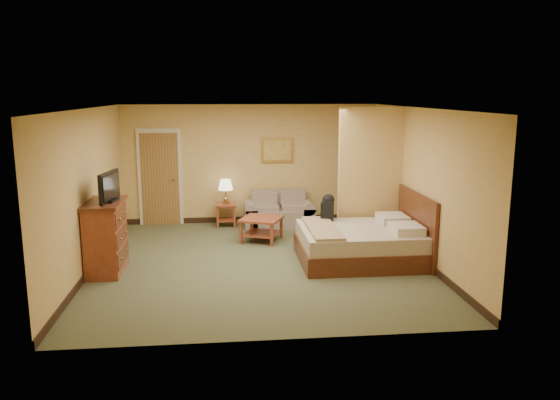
{
  "coord_description": "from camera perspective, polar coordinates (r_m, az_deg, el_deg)",
  "views": [
    {
      "loc": [
        -0.58,
        -8.93,
        2.85
      ],
      "look_at": [
        0.42,
        0.6,
        0.96
      ],
      "focal_mm": 35.0,
      "sensor_mm": 36.0,
      "label": 1
    }
  ],
  "objects": [
    {
      "name": "table_lamp",
      "position": [
        11.74,
        -5.72,
        1.53
      ],
      "size": [
        0.32,
        0.32,
        0.52
      ],
      "color": "#A6793D",
      "rests_on": "side_table"
    },
    {
      "name": "right_wall",
      "position": [
        9.66,
        14.28,
        1.59
      ],
      "size": [
        0.02,
        6.0,
        2.6
      ],
      "primitive_type": "cube",
      "color": "tan",
      "rests_on": "floor"
    },
    {
      "name": "baseboard",
      "position": [
        12.26,
        -3.12,
        -2.0
      ],
      "size": [
        5.5,
        0.02,
        0.12
      ],
      "primitive_type": "cube",
      "color": "black",
      "rests_on": "floor"
    },
    {
      "name": "ceiling",
      "position": [
        8.95,
        -2.29,
        9.57
      ],
      "size": [
        6.0,
        6.0,
        0.0
      ],
      "primitive_type": "plane",
      "rotation": [
        3.14,
        0.0,
        0.0
      ],
      "color": "white",
      "rests_on": "back_wall"
    },
    {
      "name": "wall_picture",
      "position": [
        12.03,
        -0.29,
        5.21
      ],
      "size": [
        0.71,
        0.04,
        0.56
      ],
      "color": "#B78E3F",
      "rests_on": "back_wall"
    },
    {
      "name": "back_wall",
      "position": [
        12.04,
        -3.18,
        3.77
      ],
      "size": [
        5.5,
        0.02,
        2.6
      ],
      "primitive_type": "cube",
      "color": "tan",
      "rests_on": "floor"
    },
    {
      "name": "side_table",
      "position": [
        11.85,
        -5.66,
        -1.17
      ],
      "size": [
        0.45,
        0.45,
        0.5
      ],
      "color": "maroon",
      "rests_on": "floor"
    },
    {
      "name": "backpack",
      "position": [
        9.91,
        5.07,
        -0.66
      ],
      "size": [
        0.26,
        0.32,
        0.48
      ],
      "rotation": [
        0.0,
        0.0,
        -0.29
      ],
      "color": "black",
      "rests_on": "bed"
    },
    {
      "name": "bed",
      "position": [
        9.49,
        8.89,
        -4.43
      ],
      "size": [
        2.12,
        1.81,
        1.17
      ],
      "color": "#4A1F11",
      "rests_on": "floor"
    },
    {
      "name": "loveseat",
      "position": [
        11.85,
        -0.08,
        -1.51
      ],
      "size": [
        1.5,
        0.7,
        0.76
      ],
      "color": "gray",
      "rests_on": "floor"
    },
    {
      "name": "door",
      "position": [
        12.11,
        -12.42,
        2.28
      ],
      "size": [
        0.94,
        0.16,
        2.1
      ],
      "color": "beige",
      "rests_on": "floor"
    },
    {
      "name": "left_wall",
      "position": [
        9.32,
        -19.36,
        0.96
      ],
      "size": [
        0.02,
        6.0,
        2.6
      ],
      "primitive_type": "cube",
      "color": "tan",
      "rests_on": "floor"
    },
    {
      "name": "floor",
      "position": [
        9.39,
        -2.17,
        -6.5
      ],
      "size": [
        6.0,
        6.0,
        0.0
      ],
      "primitive_type": "plane",
      "color": "#4E5134",
      "rests_on": "ground"
    },
    {
      "name": "dresser",
      "position": [
        9.18,
        -17.73,
        -3.66
      ],
      "size": [
        0.57,
        1.08,
        1.16
      ],
      "color": "maroon",
      "rests_on": "floor"
    },
    {
      "name": "coffee_table",
      "position": [
        10.6,
        -1.96,
        -2.56
      ],
      "size": [
        0.95,
        0.95,
        0.47
      ],
      "rotation": [
        0.0,
        0.0,
        -0.4
      ],
      "color": "maroon",
      "rests_on": "floor"
    },
    {
      "name": "partition",
      "position": [
        10.34,
        9.4,
        2.41
      ],
      "size": [
        1.2,
        0.15,
        2.6
      ],
      "primitive_type": "cube",
      "color": "tan",
      "rests_on": "floor"
    },
    {
      "name": "tv",
      "position": [
        8.99,
        -17.41,
        1.26
      ],
      "size": [
        0.24,
        0.77,
        0.47
      ],
      "rotation": [
        0.0,
        0.0,
        -0.16
      ],
      "color": "black",
      "rests_on": "dresser"
    }
  ]
}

